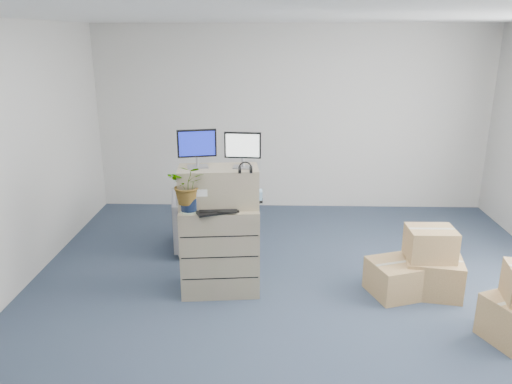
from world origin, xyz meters
TOP-DOWN VIEW (x-y plane):
  - ground at (0.00, 0.00)m, footprint 7.00×7.00m
  - wall_back at (0.00, 3.51)m, footprint 6.00×0.02m
  - filing_cabinet_lower at (-0.85, 0.71)m, footprint 0.86×0.57m
  - filing_cabinet_upper at (-0.86, 0.75)m, footprint 0.85×0.48m
  - monitor_left at (-1.06, 0.75)m, footprint 0.39×0.19m
  - monitor_right at (-0.61, 0.75)m, footprint 0.37×0.15m
  - headphones at (-0.57, 0.60)m, footprint 0.13×0.03m
  - keyboard at (-0.85, 0.54)m, footprint 0.44×0.32m
  - mouse at (-0.55, 0.65)m, footprint 0.08×0.06m
  - water_bottle at (-0.77, 0.79)m, footprint 0.06×0.06m
  - phone_dock at (-0.90, 0.77)m, footprint 0.06×0.05m
  - external_drive at (-0.51, 0.87)m, footprint 0.22×0.20m
  - tissue_box at (-0.53, 0.81)m, footprint 0.25×0.13m
  - potted_plant at (-1.13, 0.56)m, footprint 0.42×0.46m
  - office_chair at (-1.16, 1.82)m, footprint 0.91×0.87m
  - cardboard_boxes at (1.50, 0.38)m, footprint 1.57×1.45m

SIDE VIEW (x-z plane):
  - ground at x=0.00m, z-range 0.00..0.00m
  - cardboard_boxes at x=1.50m, z-range -0.07..0.66m
  - office_chair at x=-1.16m, z-range 0.00..0.81m
  - filing_cabinet_lower at x=-0.85m, z-range 0.00..0.95m
  - keyboard at x=-0.85m, z-range 0.95..0.97m
  - mouse at x=-0.55m, z-range 0.95..0.97m
  - external_drive at x=-0.51m, z-range 0.95..1.00m
  - phone_dock at x=-0.90m, z-range 0.93..1.05m
  - tissue_box at x=-0.53m, z-range 1.00..1.09m
  - water_bottle at x=-0.77m, z-range 0.95..1.17m
  - filing_cabinet_upper at x=-0.86m, z-range 0.95..1.35m
  - potted_plant at x=-1.13m, z-range 0.97..1.38m
  - headphones at x=-0.57m, z-range 1.32..1.46m
  - wall_back at x=0.00m, z-range 0.00..2.80m
  - monitor_right at x=-0.61m, z-range 1.37..1.74m
  - monitor_left at x=-1.06m, z-range 1.38..1.76m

